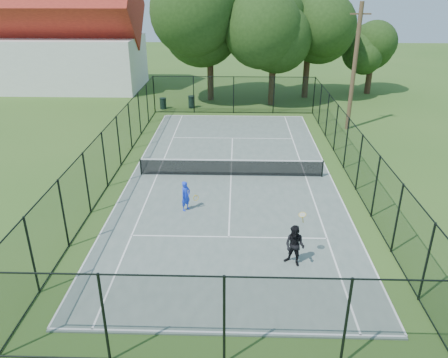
{
  "coord_description": "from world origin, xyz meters",
  "views": [
    {
      "loc": [
        0.27,
        -22.1,
        9.8
      ],
      "look_at": [
        -0.3,
        -3.0,
        1.2
      ],
      "focal_mm": 35.0,
      "sensor_mm": 36.0,
      "label": 1
    }
  ],
  "objects_px": {
    "tennis_net": "(231,167)",
    "trash_bin_left": "(163,103)",
    "trash_bin_right": "(192,102)",
    "player_blue": "(186,196)",
    "player_black": "(295,246)",
    "utility_pole": "(354,68)"
  },
  "relations": [
    {
      "from": "trash_bin_right",
      "to": "player_blue",
      "type": "relative_size",
      "value": 0.71
    },
    {
      "from": "tennis_net",
      "to": "player_black",
      "type": "height_order",
      "value": "player_black"
    },
    {
      "from": "trash_bin_left",
      "to": "trash_bin_right",
      "type": "bearing_deg",
      "value": 9.82
    },
    {
      "from": "trash_bin_right",
      "to": "player_black",
      "type": "distance_m",
      "value": 23.6
    },
    {
      "from": "trash_bin_right",
      "to": "player_blue",
      "type": "bearing_deg",
      "value": -85.18
    },
    {
      "from": "trash_bin_right",
      "to": "player_black",
      "type": "height_order",
      "value": "player_black"
    },
    {
      "from": "tennis_net",
      "to": "utility_pole",
      "type": "distance_m",
      "value": 12.91
    },
    {
      "from": "tennis_net",
      "to": "trash_bin_left",
      "type": "height_order",
      "value": "tennis_net"
    },
    {
      "from": "trash_bin_left",
      "to": "utility_pole",
      "type": "xyz_separation_m",
      "value": [
        14.41,
        -5.12,
        3.95
      ]
    },
    {
      "from": "trash_bin_left",
      "to": "player_blue",
      "type": "bearing_deg",
      "value": -77.72
    },
    {
      "from": "utility_pole",
      "to": "player_black",
      "type": "distance_m",
      "value": 18.6
    },
    {
      "from": "utility_pole",
      "to": "player_black",
      "type": "height_order",
      "value": "utility_pole"
    },
    {
      "from": "player_blue",
      "to": "trash_bin_left",
      "type": "bearing_deg",
      "value": 102.28
    },
    {
      "from": "tennis_net",
      "to": "utility_pole",
      "type": "xyz_separation_m",
      "value": [
        8.41,
        9.0,
        3.84
      ]
    },
    {
      "from": "trash_bin_left",
      "to": "player_blue",
      "type": "height_order",
      "value": "player_blue"
    },
    {
      "from": "trash_bin_left",
      "to": "trash_bin_right",
      "type": "height_order",
      "value": "trash_bin_right"
    },
    {
      "from": "tennis_net",
      "to": "player_blue",
      "type": "relative_size",
      "value": 6.99
    },
    {
      "from": "trash_bin_right",
      "to": "utility_pole",
      "type": "xyz_separation_m",
      "value": [
        12.03,
        -5.53,
        3.9
      ]
    },
    {
      "from": "player_blue",
      "to": "player_black",
      "type": "xyz_separation_m",
      "value": [
        4.53,
        -4.23,
        0.1
      ]
    },
    {
      "from": "trash_bin_right",
      "to": "player_blue",
      "type": "xyz_separation_m",
      "value": [
        1.57,
        -18.57,
        0.26
      ]
    },
    {
      "from": "tennis_net",
      "to": "trash_bin_left",
      "type": "bearing_deg",
      "value": 113.01
    },
    {
      "from": "trash_bin_right",
      "to": "player_black",
      "type": "relative_size",
      "value": 0.51
    }
  ]
}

